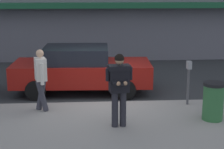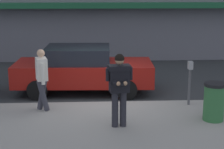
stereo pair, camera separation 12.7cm
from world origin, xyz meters
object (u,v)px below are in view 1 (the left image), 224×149
at_px(parked_sedan_mid, 81,69).
at_px(man_texting_on_phone, 119,82).
at_px(pedestrian_in_light_coat, 41,76).
at_px(parking_meter, 189,76).
at_px(trash_bin, 213,101).

relative_size(parked_sedan_mid, man_texting_on_phone, 2.53).
height_order(pedestrian_in_light_coat, parking_meter, pedestrian_in_light_coat).
xyz_separation_m(parking_meter, trash_bin, (0.30, -1.28, -0.34)).
distance_m(parked_sedan_mid, pedestrian_in_light_coat, 2.44).
relative_size(pedestrian_in_light_coat, trash_bin, 1.74).
xyz_separation_m(pedestrian_in_light_coat, trash_bin, (4.44, -1.03, -0.47)).
distance_m(parked_sedan_mid, trash_bin, 4.68).
height_order(parking_meter, trash_bin, parking_meter).
relative_size(man_texting_on_phone, trash_bin, 1.84).
distance_m(pedestrian_in_light_coat, trash_bin, 4.58).
xyz_separation_m(pedestrian_in_light_coat, parking_meter, (4.13, 0.26, -0.14)).
height_order(parked_sedan_mid, parking_meter, parked_sedan_mid).
bearing_deg(pedestrian_in_light_coat, parking_meter, 3.56).
relative_size(pedestrian_in_light_coat, parking_meter, 1.34).
bearing_deg(parking_meter, trash_bin, -76.66).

